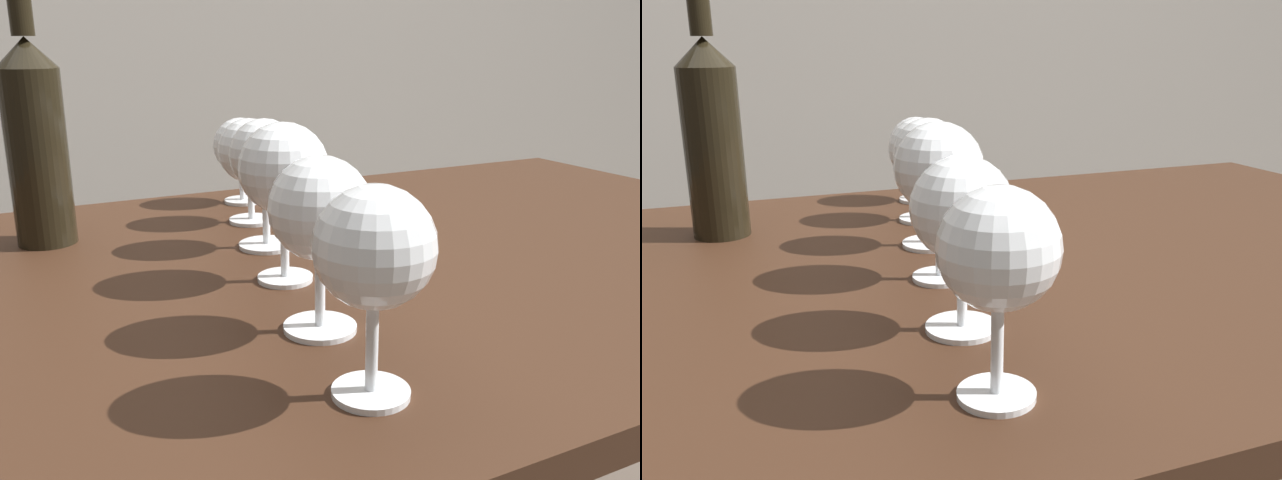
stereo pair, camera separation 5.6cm
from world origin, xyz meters
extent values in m
cube|color=#382114|center=(0.00, 0.00, 0.72)|extent=(1.43, 0.79, 0.03)
cylinder|color=#382114|center=(0.66, 0.34, 0.35)|extent=(0.06, 0.06, 0.71)
cylinder|color=white|center=(-0.10, -0.28, 0.74)|extent=(0.06, 0.06, 0.00)
cylinder|color=white|center=(-0.10, -0.28, 0.78)|extent=(0.01, 0.01, 0.08)
sphere|color=white|center=(-0.10, -0.28, 0.85)|extent=(0.08, 0.08, 0.08)
ellipsoid|color=#470A16|center=(-0.10, -0.28, 0.84)|extent=(0.07, 0.07, 0.03)
cylinder|color=white|center=(-0.08, -0.17, 0.74)|extent=(0.06, 0.06, 0.00)
cylinder|color=white|center=(-0.08, -0.17, 0.78)|extent=(0.01, 0.01, 0.08)
sphere|color=white|center=(-0.08, -0.17, 0.85)|extent=(0.09, 0.09, 0.09)
ellipsoid|color=beige|center=(-0.08, -0.17, 0.85)|extent=(0.08, 0.08, 0.04)
cylinder|color=white|center=(-0.06, -0.04, 0.74)|extent=(0.06, 0.06, 0.00)
cylinder|color=white|center=(-0.06, -0.04, 0.78)|extent=(0.01, 0.01, 0.08)
sphere|color=white|center=(-0.06, -0.04, 0.86)|extent=(0.09, 0.09, 0.09)
ellipsoid|color=maroon|center=(-0.06, -0.04, 0.85)|extent=(0.08, 0.08, 0.04)
cylinder|color=white|center=(-0.03, 0.08, 0.74)|extent=(0.07, 0.07, 0.00)
cylinder|color=white|center=(-0.03, 0.08, 0.78)|extent=(0.01, 0.01, 0.08)
sphere|color=white|center=(-0.03, 0.08, 0.85)|extent=(0.08, 0.08, 0.08)
ellipsoid|color=#380711|center=(-0.03, 0.08, 0.84)|extent=(0.07, 0.07, 0.02)
cylinder|color=white|center=(-0.01, 0.19, 0.74)|extent=(0.06, 0.06, 0.00)
cylinder|color=white|center=(-0.01, 0.19, 0.77)|extent=(0.01, 0.01, 0.07)
sphere|color=white|center=(-0.01, 0.19, 0.84)|extent=(0.09, 0.09, 0.09)
ellipsoid|color=gold|center=(-0.01, 0.19, 0.83)|extent=(0.08, 0.08, 0.04)
cylinder|color=white|center=(0.02, 0.30, 0.74)|extent=(0.06, 0.06, 0.00)
cylinder|color=white|center=(0.02, 0.30, 0.77)|extent=(0.01, 0.01, 0.06)
sphere|color=white|center=(0.02, 0.30, 0.82)|extent=(0.08, 0.08, 0.08)
ellipsoid|color=pink|center=(0.02, 0.30, 0.83)|extent=(0.07, 0.07, 0.04)
cylinder|color=black|center=(-0.27, 0.21, 0.84)|extent=(0.07, 0.07, 0.21)
cone|color=black|center=(-0.27, 0.21, 0.96)|extent=(0.07, 0.07, 0.03)
cylinder|color=black|center=(-0.27, 0.21, 1.02)|extent=(0.03, 0.03, 0.08)
camera|label=1|loc=(-0.32, -0.65, 0.98)|focal=37.70mm
camera|label=2|loc=(-0.27, -0.67, 0.98)|focal=37.70mm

